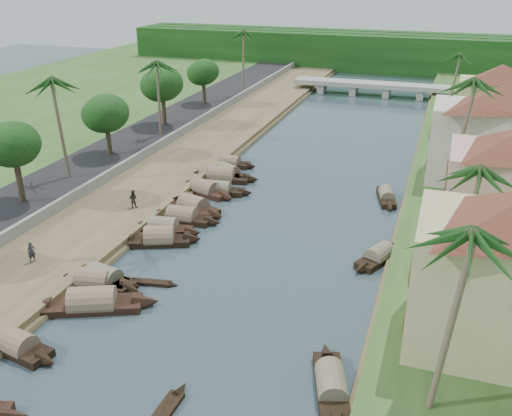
% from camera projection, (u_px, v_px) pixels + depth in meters
% --- Properties ---
extents(ground, '(220.00, 220.00, 0.00)m').
position_uv_depth(ground, '(229.00, 292.00, 42.62)').
color(ground, '#31434A').
rests_on(ground, ground).
extents(left_bank, '(10.00, 180.00, 0.80)m').
position_uv_depth(left_bank, '(161.00, 176.00, 64.55)').
color(left_bank, brown).
rests_on(left_bank, ground).
extents(right_bank, '(16.00, 180.00, 1.20)m').
position_uv_depth(right_bank, '(491.00, 215.00, 54.17)').
color(right_bank, '#2F4E1F').
rests_on(right_bank, ground).
extents(road, '(8.00, 180.00, 1.40)m').
position_uv_depth(road, '(96.00, 165.00, 66.93)').
color(road, black).
rests_on(road, ground).
extents(retaining_wall, '(0.40, 180.00, 1.10)m').
position_uv_depth(retaining_wall, '(127.00, 164.00, 65.41)').
color(retaining_wall, slate).
rests_on(retaining_wall, left_bank).
extents(treeline, '(120.00, 14.00, 8.00)m').
position_uv_depth(treeline, '(389.00, 52.00, 127.94)').
color(treeline, black).
rests_on(treeline, ground).
extents(bridge, '(28.00, 4.00, 2.40)m').
position_uv_depth(bridge, '(370.00, 86.00, 104.51)').
color(bridge, '#97978D').
rests_on(bridge, ground).
extents(building_far, '(15.59, 15.59, 10.20)m').
position_uv_depth(building_far, '(497.00, 134.00, 58.83)').
color(building_far, silver).
rests_on(building_far, right_bank).
extents(building_distant, '(12.62, 12.62, 9.20)m').
position_uv_depth(building_distant, '(497.00, 99.00, 76.12)').
color(building_distant, '#C6B985').
rests_on(building_distant, right_bank).
extents(sampan_1, '(7.02, 2.85, 2.07)m').
position_uv_depth(sampan_1, '(17.00, 346.00, 35.97)').
color(sampan_1, black).
rests_on(sampan_1, ground).
extents(sampan_2, '(9.55, 5.61, 2.49)m').
position_uv_depth(sampan_2, '(93.00, 304.00, 40.41)').
color(sampan_2, black).
rests_on(sampan_2, ground).
extents(sampan_3, '(7.72, 3.27, 2.06)m').
position_uv_depth(sampan_3, '(104.00, 278.00, 43.66)').
color(sampan_3, black).
rests_on(sampan_3, ground).
extents(sampan_4, '(7.49, 2.87, 2.10)m').
position_uv_depth(sampan_4, '(94.00, 282.00, 43.18)').
color(sampan_4, black).
rests_on(sampan_4, ground).
extents(sampan_5, '(7.63, 4.55, 2.38)m').
position_uv_depth(sampan_5, '(159.00, 239.00, 49.79)').
color(sampan_5, black).
rests_on(sampan_5, ground).
extents(sampan_6, '(7.38, 2.51, 2.17)m').
position_uv_depth(sampan_6, '(163.00, 229.00, 51.76)').
color(sampan_6, black).
rests_on(sampan_6, ground).
extents(sampan_7, '(7.98, 1.96, 2.13)m').
position_uv_depth(sampan_7, '(182.00, 217.00, 54.09)').
color(sampan_7, black).
rests_on(sampan_7, ground).
extents(sampan_8, '(7.92, 4.13, 2.37)m').
position_uv_depth(sampan_8, '(193.00, 207.00, 56.29)').
color(sampan_8, black).
rests_on(sampan_8, ground).
extents(sampan_9, '(7.85, 2.41, 1.99)m').
position_uv_depth(sampan_9, '(218.00, 190.00, 60.59)').
color(sampan_9, black).
rests_on(sampan_9, ground).
extents(sampan_10, '(8.15, 4.15, 2.22)m').
position_uv_depth(sampan_10, '(205.00, 190.00, 60.53)').
color(sampan_10, black).
rests_on(sampan_10, ground).
extents(sampan_11, '(9.00, 3.49, 2.49)m').
position_uv_depth(sampan_11, '(221.00, 177.00, 64.13)').
color(sampan_11, black).
rests_on(sampan_11, ground).
extents(sampan_12, '(7.11, 4.98, 1.83)m').
position_uv_depth(sampan_12, '(228.00, 172.00, 65.80)').
color(sampan_12, black).
rests_on(sampan_12, ground).
extents(sampan_13, '(6.79, 1.67, 1.91)m').
position_uv_depth(sampan_13, '(230.00, 163.00, 68.61)').
color(sampan_13, black).
rests_on(sampan_13, ground).
extents(sampan_14, '(3.92, 8.27, 2.01)m').
position_uv_depth(sampan_14, '(331.00, 386.00, 32.58)').
color(sampan_14, black).
rests_on(sampan_14, ground).
extents(sampan_15, '(4.20, 7.02, 1.93)m').
position_uv_depth(sampan_15, '(379.00, 256.00, 46.94)').
color(sampan_15, black).
rests_on(sampan_15, ground).
extents(sampan_16, '(2.99, 7.17, 1.79)m').
position_uv_depth(sampan_16, '(386.00, 196.00, 58.88)').
color(sampan_16, black).
rests_on(sampan_16, ground).
extents(canoe_1, '(4.35, 1.41, 0.69)m').
position_uv_depth(canoe_1, '(151.00, 283.00, 43.62)').
color(canoe_1, black).
rests_on(canoe_1, ground).
extents(canoe_2, '(4.71, 3.13, 0.73)m').
position_uv_depth(canoe_2, '(214.00, 180.00, 64.28)').
color(canoe_2, black).
rests_on(canoe_2, ground).
extents(palm_0, '(3.20, 3.20, 11.85)m').
position_uv_depth(palm_0, '(459.00, 236.00, 25.94)').
color(palm_0, '#77684F').
rests_on(palm_0, ground).
extents(palm_1, '(3.20, 3.20, 10.09)m').
position_uv_depth(palm_1, '(473.00, 171.00, 39.02)').
color(palm_1, '#77684F').
rests_on(palm_1, ground).
extents(palm_2, '(3.20, 3.20, 13.37)m').
position_uv_depth(palm_2, '(465.00, 83.00, 50.96)').
color(palm_2, '#77684F').
rests_on(palm_2, ground).
extents(palm_3, '(3.20, 3.20, 10.38)m').
position_uv_depth(palm_3, '(471.00, 83.00, 65.96)').
color(palm_3, '#77684F').
rests_on(palm_3, ground).
extents(palm_5, '(3.20, 3.20, 11.95)m').
position_uv_depth(palm_5, '(55.00, 82.00, 57.40)').
color(palm_5, '#77684F').
rests_on(palm_5, ground).
extents(palm_6, '(3.20, 3.20, 11.09)m').
position_uv_depth(palm_6, '(156.00, 64.00, 72.47)').
color(palm_6, '#77684F').
rests_on(palm_6, ground).
extents(palm_7, '(3.20, 3.20, 10.65)m').
position_uv_depth(palm_7, '(455.00, 55.00, 83.27)').
color(palm_7, '#77684F').
rests_on(palm_7, ground).
extents(palm_8, '(3.20, 3.20, 11.95)m').
position_uv_depth(palm_8, '(243.00, 33.00, 96.21)').
color(palm_8, '#77684F').
rests_on(palm_8, ground).
extents(tree_2, '(4.97, 4.97, 7.77)m').
position_uv_depth(tree_2, '(13.00, 145.00, 52.90)').
color(tree_2, '#4D3F2C').
rests_on(tree_2, ground).
extents(tree_3, '(5.21, 5.21, 7.10)m').
position_uv_depth(tree_3, '(106.00, 114.00, 66.68)').
color(tree_3, '#4D3F2C').
rests_on(tree_3, ground).
extents(tree_4, '(5.51, 5.51, 7.95)m').
position_uv_depth(tree_4, '(162.00, 85.00, 78.86)').
color(tree_4, '#4D3F2C').
rests_on(tree_4, ground).
extents(tree_5, '(4.74, 4.74, 6.92)m').
position_uv_depth(tree_5, '(203.00, 73.00, 91.42)').
color(tree_5, '#4D3F2C').
rests_on(tree_5, ground).
extents(person_near, '(0.66, 0.74, 1.70)m').
position_uv_depth(person_near, '(32.00, 252.00, 44.97)').
color(person_near, '#2B2932').
rests_on(person_near, left_bank).
extents(person_far, '(0.95, 0.80, 1.77)m').
position_uv_depth(person_far, '(133.00, 199.00, 54.98)').
color(person_far, '#302F21').
rests_on(person_far, left_bank).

